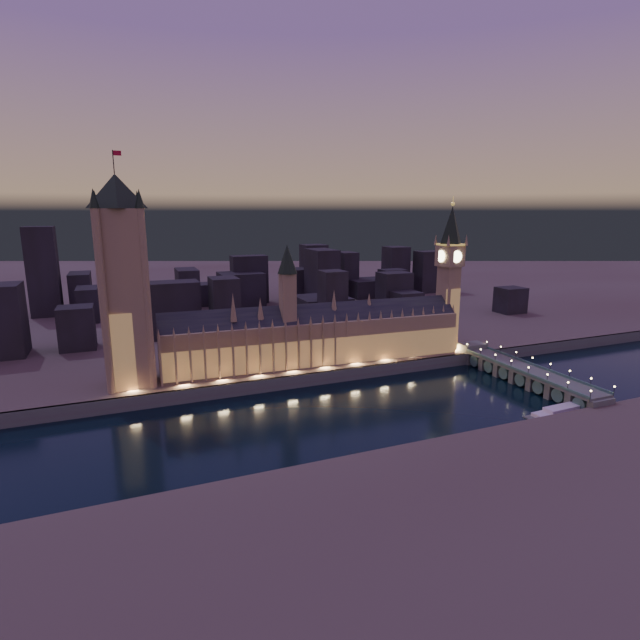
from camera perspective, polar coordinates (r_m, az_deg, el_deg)
name	(u,v)px	position (r m, az deg, el deg)	size (l,w,h in m)	color
ground_plane	(349,407)	(280.21, 3.33, -9.95)	(2000.00, 2000.00, 0.00)	black
north_bank	(200,281)	(768.88, -13.54, 4.37)	(2000.00, 960.00, 8.00)	#47332E
embankment_wall	(321,378)	(313.89, 0.12, -6.66)	(2000.00, 2.50, 8.00)	#584F4F
palace_of_westminster	(316,335)	(327.73, -0.46, -1.75)	(202.00, 29.52, 78.00)	#8C765D
victoria_tower	(123,273)	(297.61, -21.60, 4.98)	(31.68, 31.68, 129.65)	#8C765D
elizabeth_tower	(450,265)	(370.59, 14.59, 6.08)	(18.00, 18.00, 108.12)	#8C765D
westminster_bridge	(522,373)	(341.25, 22.04, -5.67)	(18.27, 113.00, 15.90)	#584F4F
river_boat	(564,411)	(301.15, 26.14, -9.32)	(47.78, 12.87, 4.50)	#584F4F
city_backdrop	(270,288)	(504.21, -5.77, 3.66)	(476.96, 215.63, 84.17)	black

